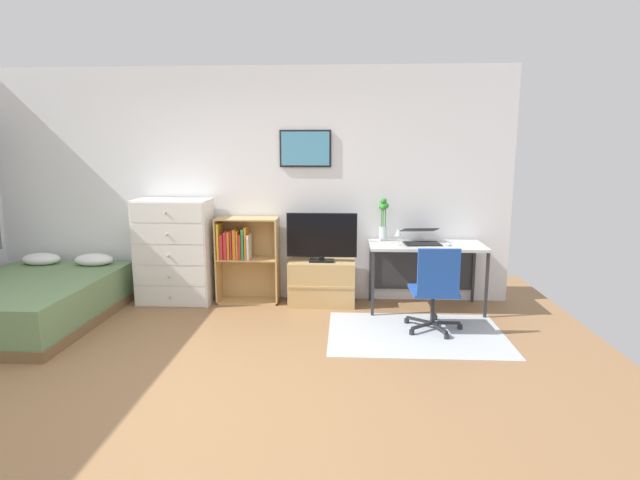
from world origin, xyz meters
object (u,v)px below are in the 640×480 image
object	(u,v)px
dresser	(175,252)
bookshelf	(242,253)
desk	(425,254)
laptop	(421,237)
bamboo_vase	(383,219)
tv_stand	(322,283)
office_chair	(435,287)
bed	(32,301)
television	(322,238)
computer_mouse	(448,244)
wine_glass	(398,233)

from	to	relation	value
dresser	bookshelf	size ratio (longest dim) A/B	1.22
desk	laptop	xyz separation A→B (m)	(-0.06, -0.01, 0.20)
dresser	bamboo_vase	xyz separation A→B (m)	(2.40, 0.11, 0.38)
tv_stand	office_chair	xyz separation A→B (m)	(1.14, -0.86, 0.20)
bed	television	size ratio (longest dim) A/B	2.47
bed	computer_mouse	world-z (taller)	computer_mouse
dresser	computer_mouse	distance (m)	3.10
desk	computer_mouse	world-z (taller)	computer_mouse
laptop	computer_mouse	world-z (taller)	laptop
desk	wine_glass	distance (m)	0.45
laptop	wine_glass	size ratio (longest dim) A/B	2.52
computer_mouse	dresser	bearing A→B (deg)	176.98
office_chair	laptop	xyz separation A→B (m)	(-0.04, 0.82, 0.35)
office_chair	bamboo_vase	distance (m)	1.18
office_chair	computer_mouse	size ratio (longest dim) A/B	8.27
dresser	bamboo_vase	distance (m)	2.43
tv_stand	bamboo_vase	bearing A→B (deg)	7.51
computer_mouse	tv_stand	bearing A→B (deg)	172.66
bookshelf	bamboo_vase	distance (m)	1.68
bamboo_vase	wine_glass	xyz separation A→B (m)	(0.14, -0.29, -0.11)
bed	bamboo_vase	size ratio (longest dim) A/B	4.05
office_chair	bookshelf	bearing A→B (deg)	154.37
dresser	laptop	bearing A→B (deg)	-0.41
tv_stand	laptop	xyz separation A→B (m)	(1.11, -0.04, 0.55)
bookshelf	television	distance (m)	0.95
office_chair	laptop	world-z (taller)	laptop
dresser	wine_glass	distance (m)	2.56
tv_stand	computer_mouse	bearing A→B (deg)	-7.34
laptop	wine_glass	distance (m)	0.32
tv_stand	desk	distance (m)	1.22
desk	computer_mouse	xyz separation A→B (m)	(0.22, -0.15, 0.15)
bed	computer_mouse	size ratio (longest dim) A/B	18.96
tv_stand	television	world-z (taller)	television
tv_stand	desk	size ratio (longest dim) A/B	0.60
bookshelf	tv_stand	distance (m)	0.99
television	wine_glass	bearing A→B (deg)	-11.60
television	office_chair	bearing A→B (deg)	-36.20
bookshelf	television	xyz separation A→B (m)	(0.93, -0.08, 0.21)
television	wine_glass	xyz separation A→B (m)	(0.84, -0.17, 0.09)
television	desk	xyz separation A→B (m)	(1.16, -0.00, -0.18)
tv_stand	television	size ratio (longest dim) A/B	0.95
bookshelf	bamboo_vase	world-z (taller)	bamboo_vase
bed	wine_glass	xyz separation A→B (m)	(3.80, 0.59, 0.64)
television	bamboo_vase	xyz separation A→B (m)	(0.70, 0.11, 0.20)
tv_stand	laptop	size ratio (longest dim) A/B	1.67
bookshelf	tv_stand	size ratio (longest dim) A/B	1.32
television	dresser	bearing A→B (deg)	179.76
bamboo_vase	desk	bearing A→B (deg)	-14.22
wine_glass	computer_mouse	bearing A→B (deg)	1.74
desk	bamboo_vase	xyz separation A→B (m)	(-0.47, 0.12, 0.38)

